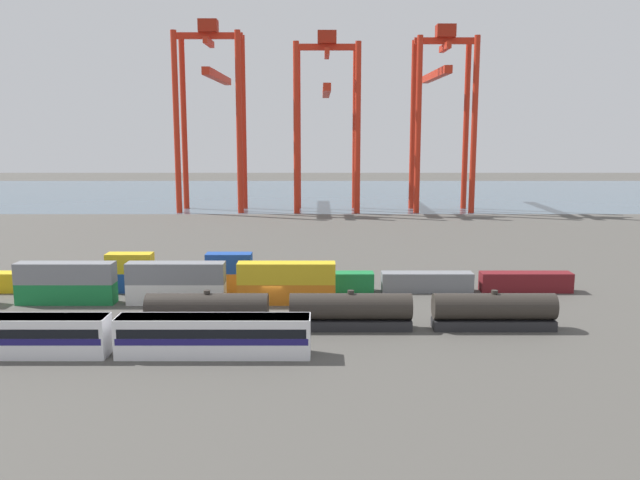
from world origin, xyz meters
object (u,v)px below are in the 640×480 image
Objects in this scene: shipping_container_9 at (129,282)px; gantry_crane_central at (325,104)px; passenger_train at (111,334)px; shipping_container_13 at (326,282)px; shipping_container_4 at (175,293)px; freight_tank_row at (349,311)px; gantry_crane_west at (210,97)px; gantry_crane_east at (440,99)px; shipping_container_6 at (285,293)px.

gantry_crane_central is (27.08, 93.04, 26.54)m from shipping_container_9.
shipping_container_13 is at bearing 50.78° from passenger_train.
shipping_container_9 is at bearing 140.26° from shipping_container_4.
freight_tank_row is 117.80m from gantry_crane_west.
gantry_crane_central reaches higher than shipping_container_9.
passenger_train is at bearing -100.31° from gantry_crane_central.
gantry_crane_west is at bearing 107.65° from shipping_container_13.
gantry_crane_west is (-3.21, 93.05, 28.51)m from shipping_container_9.
passenger_train is 132.02m from gantry_crane_east.
shipping_container_9 is (-5.50, 25.61, -0.84)m from passenger_train.
shipping_container_9 is 100.47m from gantry_crane_central.
gantry_crane_central is at bearing 79.69° from passenger_train.
gantry_crane_central reaches higher than freight_tank_row.
shipping_container_4 is 0.26× the size of gantry_crane_central.
shipping_container_9 is at bearing 102.12° from passenger_train.
gantry_crane_east is at bearing -0.60° from gantry_crane_central.
shipping_container_13 is (5.26, 6.19, 0.00)m from shipping_container_6.
freight_tank_row is 116.58m from gantry_crane_east.
gantry_crane_east reaches higher than freight_tank_row.
shipping_container_13 is at bearing 49.67° from shipping_container_6.
gantry_crane_west is at bearing 94.20° from passenger_train.
shipping_container_9 is (-21.14, 6.19, 0.00)m from shipping_container_6.
shipping_container_13 is 0.25× the size of gantry_crane_west.
passenger_train is 0.82× the size of gantry_crane_central.
freight_tank_row is 112.96m from gantry_crane_central.
shipping_container_6 is at bearing 124.88° from freight_tank_row.
shipping_container_13 is at bearing -108.47° from gantry_crane_east.
freight_tank_row is at bearing -89.20° from gantry_crane_central.
passenger_train is at bearing -85.80° from gantry_crane_west.
shipping_container_13 is at bearing 97.47° from freight_tank_row.
shipping_container_6 is 102.90m from gantry_crane_central.
freight_tank_row is 3.65× the size of shipping_container_4.
shipping_container_9 is (-7.45, 6.19, 0.00)m from shipping_container_4.
gantry_crane_east is at bearing 66.33° from passenger_train.
shipping_container_13 is at bearing 0.00° from shipping_container_9.
passenger_train is at bearing -128.85° from shipping_container_6.
gantry_crane_west is at bearing 106.14° from freight_tank_row.
shipping_container_6 is 8.12m from shipping_container_13.
shipping_container_13 is (18.94, 6.19, 0.00)m from shipping_container_4.
passenger_train is 123.30m from gantry_crane_central.
gantry_crane_west is (-31.82, 109.97, 27.78)m from freight_tank_row.
shipping_container_6 is at bearing 0.00° from shipping_container_4.
shipping_container_6 is 2.00× the size of shipping_container_9.
shipping_container_9 is 0.50× the size of shipping_container_13.
gantry_crane_central is (19.63, 99.24, 26.54)m from shipping_container_4.
gantry_crane_east reaches higher than shipping_container_13.
shipping_container_6 is at bearing -130.33° from shipping_container_13.
shipping_container_9 is 0.13× the size of gantry_crane_east.
gantry_crane_west is at bearing 103.78° from shipping_container_6.
gantry_crane_east is (30.97, 92.73, 27.97)m from shipping_container_13.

